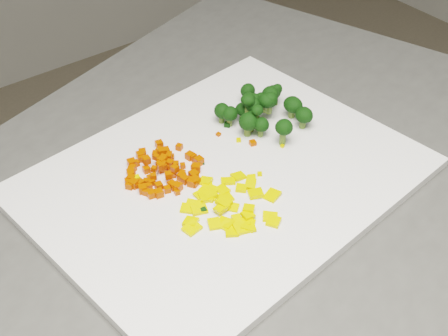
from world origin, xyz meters
TOP-DOWN VIEW (x-y plane):
  - cutting_board at (-0.20, 0.15)m, footprint 0.51×0.42m
  - carrot_pile at (-0.26, 0.20)m, footprint 0.11×0.11m
  - pepper_pile at (-0.23, 0.10)m, footprint 0.12×0.12m
  - broccoli_pile at (-0.09, 0.20)m, footprint 0.13×0.13m
  - carrot_cube_0 at (-0.25, 0.21)m, footprint 0.01×0.01m
  - carrot_cube_1 at (-0.30, 0.20)m, footprint 0.01×0.01m
  - carrot_cube_2 at (-0.21, 0.19)m, footprint 0.01×0.01m
  - carrot_cube_3 at (-0.24, 0.16)m, footprint 0.01×0.01m
  - carrot_cube_4 at (-0.25, 0.20)m, footprint 0.01×0.01m
  - carrot_cube_5 at (-0.24, 0.20)m, footprint 0.01×0.01m
  - carrot_cube_6 at (-0.29, 0.19)m, footprint 0.01×0.01m
  - carrot_cube_7 at (-0.28, 0.18)m, footprint 0.01×0.01m
  - carrot_cube_8 at (-0.22, 0.18)m, footprint 0.01×0.01m
  - carrot_cube_9 at (-0.22, 0.19)m, footprint 0.01×0.01m
  - carrot_cube_10 at (-0.29, 0.24)m, footprint 0.01×0.01m
  - carrot_cube_11 at (-0.24, 0.23)m, footprint 0.01×0.01m
  - carrot_cube_12 at (-0.27, 0.24)m, footprint 0.01×0.01m
  - carrot_cube_13 at (-0.27, 0.24)m, footprint 0.01×0.01m
  - carrot_cube_14 at (-0.22, 0.20)m, footprint 0.01×0.01m
  - carrot_cube_15 at (-0.29, 0.17)m, footprint 0.01×0.01m
  - carrot_cube_16 at (-0.30, 0.20)m, footprint 0.01×0.01m
  - carrot_cube_17 at (-0.25, 0.23)m, footprint 0.01×0.01m
  - carrot_cube_18 at (-0.29, 0.23)m, footprint 0.01×0.01m
  - carrot_cube_19 at (-0.30, 0.22)m, footprint 0.01×0.01m
  - carrot_cube_20 at (-0.25, 0.20)m, footprint 0.01×0.01m
  - carrot_cube_21 at (-0.25, 0.18)m, footprint 0.01×0.01m
  - carrot_cube_22 at (-0.25, 0.17)m, footprint 0.01×0.01m
  - carrot_cube_23 at (-0.31, 0.20)m, footprint 0.01×0.01m
  - carrot_cube_24 at (-0.29, 0.20)m, footprint 0.01×0.01m
  - carrot_cube_25 at (-0.28, 0.20)m, footprint 0.01×0.01m
  - carrot_cube_26 at (-0.24, 0.23)m, footprint 0.01×0.01m
  - carrot_cube_27 at (-0.27, 0.20)m, footprint 0.01×0.01m
  - carrot_cube_28 at (-0.26, 0.21)m, footprint 0.01×0.01m
  - carrot_cube_29 at (-0.26, 0.25)m, footprint 0.01×0.01m
  - carrot_cube_30 at (-0.25, 0.18)m, footprint 0.01×0.01m
  - carrot_cube_31 at (-0.27, 0.17)m, footprint 0.01×0.01m
  - carrot_cube_32 at (-0.27, 0.17)m, footprint 0.01×0.01m
  - carrot_cube_33 at (-0.26, 0.22)m, footprint 0.01×0.01m
  - carrot_cube_34 at (-0.25, 0.22)m, footprint 0.01×0.01m
  - carrot_cube_35 at (-0.26, 0.21)m, footprint 0.01×0.01m
  - carrot_cube_36 at (-0.27, 0.16)m, footprint 0.01×0.01m
  - carrot_cube_37 at (-0.30, 0.22)m, footprint 0.01×0.01m
  - carrot_cube_38 at (-0.22, 0.20)m, footprint 0.01×0.01m
  - carrot_cube_39 at (-0.27, 0.17)m, footprint 0.01×0.01m
  - carrot_cube_40 at (-0.28, 0.17)m, footprint 0.01×0.01m
  - carrot_cube_41 at (-0.24, 0.17)m, footprint 0.01×0.01m
  - carrot_cube_42 at (-0.25, 0.16)m, footprint 0.01×0.01m
  - carrot_cube_43 at (-0.26, 0.16)m, footprint 0.01×0.01m
  - carrot_cube_44 at (-0.27, 0.16)m, footprint 0.01×0.01m
  - carrot_cube_45 at (-0.25, 0.21)m, footprint 0.01×0.01m
  - carrot_cube_46 at (-0.29, 0.23)m, footprint 0.01×0.01m
  - carrot_cube_47 at (-0.30, 0.19)m, footprint 0.01×0.01m
  - carrot_cube_48 at (-0.31, 0.21)m, footprint 0.01×0.01m
  - carrot_cube_49 at (-0.31, 0.20)m, footprint 0.01×0.01m
  - carrot_cube_50 at (-0.27, 0.22)m, footprint 0.01×0.01m
  - carrot_cube_51 at (-0.25, 0.19)m, footprint 0.01×0.01m
  - carrot_cube_52 at (-0.25, 0.22)m, footprint 0.01×0.01m
  - carrot_cube_53 at (-0.26, 0.19)m, footprint 0.01×0.01m
  - carrot_cube_54 at (-0.26, 0.21)m, footprint 0.01×0.01m
  - carrot_cube_55 at (-0.26, 0.20)m, footprint 0.01×0.01m
  - carrot_cube_56 at (-0.28, 0.22)m, footprint 0.01×0.01m
  - carrot_cube_57 at (-0.24, 0.22)m, footprint 0.01×0.01m
  - carrot_cube_58 at (-0.30, 0.18)m, footprint 0.01×0.01m
  - carrot_cube_59 at (-0.28, 0.19)m, footprint 0.01×0.01m
  - carrot_cube_60 at (-0.29, 0.19)m, footprint 0.01×0.01m
  - carrot_cube_61 at (-0.30, 0.21)m, footprint 0.01×0.01m
  - carrot_cube_62 at (-0.25, 0.19)m, footprint 0.01×0.01m
  - carrot_cube_63 at (-0.30, 0.17)m, footprint 0.01×0.01m
  - carrot_cube_64 at (-0.26, 0.21)m, footprint 0.01×0.01m
  - carrot_cube_65 at (-0.22, 0.23)m, footprint 0.01×0.01m
  - carrot_cube_66 at (-0.24, 0.16)m, footprint 0.01×0.01m
  - carrot_cube_67 at (-0.24, 0.22)m, footprint 0.01×0.01m
  - carrot_cube_68 at (-0.24, 0.25)m, footprint 0.01×0.01m
  - carrot_cube_69 at (-0.26, 0.20)m, footprint 0.01×0.01m
  - carrot_cube_70 at (-0.30, 0.20)m, footprint 0.01×0.01m
  - carrot_cube_71 at (-0.24, 0.17)m, footprint 0.01×0.01m
  - carrot_cube_72 at (-0.30, 0.18)m, footprint 0.01×0.01m
  - carrot_cube_73 at (-0.24, 0.24)m, footprint 0.01×0.01m
  - carrot_cube_74 at (-0.27, 0.18)m, footprint 0.01×0.01m
  - carrot_cube_75 at (-0.26, 0.20)m, footprint 0.01×0.01m
  - carrot_cube_76 at (-0.25, 0.17)m, footprint 0.01×0.01m
  - carrot_cube_77 at (-0.28, 0.24)m, footprint 0.01×0.01m
  - pepper_chunk_0 at (-0.28, 0.13)m, footprint 0.02×0.02m
  - pepper_chunk_1 at (-0.26, 0.13)m, footprint 0.02×0.02m
  - pepper_chunk_2 at (-0.23, 0.06)m, footprint 0.03×0.02m
  - pepper_chunk_3 at (-0.21, 0.05)m, footprint 0.02×0.02m
  - pepper_chunk_4 at (-0.25, 0.08)m, footprint 0.02×0.02m
  - pepper_chunk_5 at (-0.22, 0.08)m, footprint 0.02×0.02m
  - pepper_chunk_6 at (-0.24, 0.07)m, footprint 0.02×0.02m
  - pepper_chunk_7 at (-0.23, 0.14)m, footprint 0.02×0.02m
  - pepper_chunk_8 at (-0.25, 0.07)m, footprint 0.02×0.02m
  - pepper_chunk_9 at (-0.25, 0.06)m, footprint 0.02×0.01m
  - pepper_chunk_10 at (-0.19, 0.14)m, footprint 0.02×0.02m
  - pepper_chunk_11 at (-0.23, 0.07)m, footprint 0.01×0.01m
  - pepper_chunk_12 at (-0.25, 0.14)m, footprint 0.02×0.02m
  - pepper_chunk_13 at (-0.20, 0.12)m, footprint 0.02×0.02m
  - pepper_chunk_14 at (-0.25, 0.06)m, footprint 0.02×0.02m
  - pepper_chunk_15 at (-0.24, 0.10)m, footprint 0.02×0.01m
  - pepper_chunk_16 at (-0.24, 0.13)m, footprint 0.02×0.02m
  - pepper_chunk_17 at (-0.22, 0.13)m, footprint 0.01×0.02m
  - pepper_chunk_18 at (-0.26, 0.06)m, footprint 0.02×0.02m
  - pepper_chunk_19 at (-0.23, 0.15)m, footprint 0.02×0.02m
  - pepper_chunk_20 at (-0.25, 0.13)m, footprint 0.02×0.02m
  - pepper_chunk_21 at (-0.27, 0.09)m, footprint 0.02×0.02m
  - pepper_chunk_22 at (-0.24, 0.06)m, footprint 0.03×0.03m
  - pepper_chunk_23 at (-0.29, 0.10)m, footprint 0.02×0.02m
  - pepper_chunk_24 at (-0.27, 0.12)m, footprint 0.02×0.02m
  - pepper_chunk_25 at (-0.23, 0.15)m, footprint 0.02×0.02m
  - pepper_chunk_26 at (-0.19, 0.11)m, footprint 0.02×0.02m
  - pepper_chunk_27 at (-0.18, 0.12)m, footprint 0.02×0.02m
  - pepper_chunk_28 at (-0.23, 0.11)m, footprint 0.02×0.02m
  - pepper_chunk_29 at (-0.24, 0.14)m, footprint 0.02×0.02m
  - pepper_chunk_30 at (-0.18, 0.08)m, footprint 0.02×0.02m
  - pepper_chunk_31 at (-0.21, 0.06)m, footprint 0.02×0.02m
  - pepper_chunk_32 at (-0.24, 0.10)m, footprint 0.02×0.02m
  - pepper_chunk_33 at (-0.23, 0.10)m, footprint 0.02×0.02m
  - pepper_chunk_34 at (-0.19, 0.10)m, footprint 0.02×0.02m
  - pepper_chunk_35 at (-0.21, 0.14)m, footprint 0.02×0.02m
  - pepper_chunk_36 at (-0.29, 0.11)m, footprint 0.02×0.02m
  - pepper_chunk_37 at (-0.23, 0.07)m, footprint 0.02×0.02m
  - pepper_chunk_38 at (-0.24, 0.13)m, footprint 0.03×0.03m
  - broccoli_floret_0 at (-0.09, 0.21)m, footprint 0.03×0.03m
  - broccoli_floret_1 at (-0.10, 0.22)m, footprint 0.03×0.03m
  - broccoli_floret_2 at (-0.09, 0.24)m, footprint 0.03×0.03m
  - broccoli_floret_3 at (-0.04, 0.23)m, footprint 0.02×0.02m
  - broccoli_floret_4 at (-0.11, 0.22)m, footprint 0.03×0.03m
  - broccoli_floret_5 at (-0.11, 0.20)m, footprint 0.02×0.02m
  - broccoli_floret_6 at (-0.07, 0.26)m, footprint 0.03×0.03m
  - broccoli_floret_7 at (-0.11, 0.22)m, footprint 0.02×0.02m
  - broccoli_floret_8 at (-0.11, 0.20)m, footprint 0.03×0.03m
  - broccoli_floret_9 at (-0.11, 0.23)m, footprint 0.03×0.03m
  - broccoli_floret_10 at (-0.05, 0.23)m, footprint 0.03×0.03m
  - broccoli_floret_11 at (-0.12, 0.20)m, footprint 0.04×0.04m
  - broccoli_floret_12 at (-0.11, 0.22)m, footprint 0.02×0.02m
  - broccoli_floret_13 at (-0.08, 0.21)m, footprint 0.03×0.03m
  - broccoli_floret_14 at (-0.10, 0.15)m, footprint 0.03×0.03m
  - broccoli_floret_15 at (-0.05, 0.19)m, footprint 0.04×0.04m
  - broccoli_floret_16 at (-0.06, 0.23)m, footprint 0.03×0.03m
  - broccoli_floret_17 at (-0.09, 0.23)m, footprint 0.02×0.02m
  - broccoli_floret_18 at (-0.08, 0.23)m, footprint 0.03×0.03m
  - broccoli_floret_19 at (-0.13, 0.23)m, footprint 0.03×0.03m
  - broccoli_floret_20 at (-0.05, 0.17)m, footprint 0.03×0.03m
  - broccoli_floret_21 at (-0.11, 0.19)m, footprint 0.03×0.03m
  - broccoli_floret_22 at (-0.13, 0.24)m, footprint 0.03×0.03m
  - stray_bit_0 at (-0.16, 0.22)m, footprint 0.01×0.01m
  - stray_bit_1 at (-0.14, 0.19)m, footprint 0.01×0.01m
  - stray_bit_2 at (-0.21, 0.19)m, footprint 0.01×0.01m
  - stray_bit_3 at (-0.10, 0.15)m, footprint 0.01×0.01m
  - stray_bit_4 at (-0.13, 0.23)m, footprint 0.01×0.01m
  - stray_bit_5 at (-0.13, 0.18)m, footprint 0.01×0.01m
  - stray_bit_6 at (-0.17, 0.12)m, footprint 0.01×0.01m
  - stray_bit_7 at (-0.26, 0.11)m, footprint 0.01×0.01m
  - stray_bit_8 at (-0.29, 0.21)m, footprint 0.01×0.01m
  - stray_bit_9 at (-0.11, 0.21)m, footprint 0.01×0.01m
  - stray_bit_10 at (-0.18, 0.12)m, footprint 0.01×0.01m

SIDE VIEW (x-z plane):
  - cutting_board at x=-0.20m, z-range 0.90..0.91m
  - stray_bit_10 at x=-0.18m, z-range 0.91..0.92m
  - pepper_chunk_27 at x=-0.18m, z-range 0.91..0.92m
  - pepper_chunk_31 at x=-0.21m, z-range 0.91..0.92m
  - pepper_chunk_12 at x=-0.25m, z-range 0.91..0.92m
  - stray_bit_3 at x=-0.10m, z-range 0.91..0.92m
  - pepper_chunk_10 at x=-0.19m, z-range 0.91..0.92m
  - stray_bit_2 at x=-0.21m, z-range 0.91..0.92m
  - pepper_chunk_28 at x=-0.23m, z-range 0.91..0.92m
  - pepper_chunk_29 at x=-0.24m, z-range 0.91..0.92m
  - pepper_chunk_35 at x=-0.21m, z-range 0.91..0.92m
  - pepper_chunk_17 at x=-0.22m, z-range 0.91..0.92m
  - pepper_chunk_19 at x=-0.23m, z-range 0.91..0.92m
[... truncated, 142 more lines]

